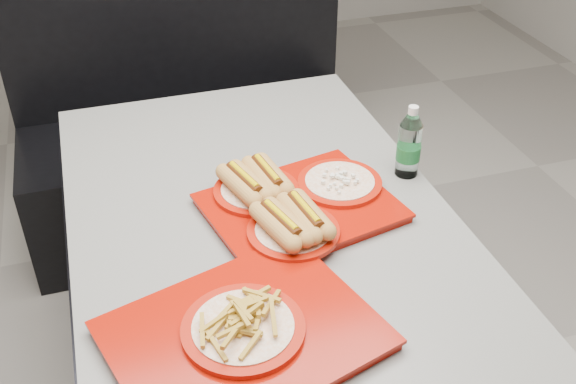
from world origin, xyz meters
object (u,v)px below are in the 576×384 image
object	(u,v)px
booth_bench	(191,129)
water_bottle	(409,145)
tray_near	(293,202)
diner_table	(265,271)
tray_far	(243,331)

from	to	relation	value
booth_bench	water_bottle	world-z (taller)	booth_bench
water_bottle	tray_near	bearing A→B (deg)	-166.73
booth_bench	tray_near	xyz separation A→B (m)	(0.07, -1.10, 0.38)
tray_near	water_bottle	bearing A→B (deg)	13.27
diner_table	tray_far	bearing A→B (deg)	-111.15
water_bottle	tray_far	bearing A→B (deg)	-141.45
booth_bench	tray_near	size ratio (longest dim) A/B	2.74
tray_near	water_bottle	size ratio (longest dim) A/B	2.50
diner_table	water_bottle	size ratio (longest dim) A/B	7.21
tray_far	diner_table	bearing A→B (deg)	68.85
tray_near	tray_far	size ratio (longest dim) A/B	0.86
tray_far	water_bottle	xyz separation A→B (m)	(0.55, 0.44, 0.06)
booth_bench	water_bottle	size ratio (longest dim) A/B	6.86
diner_table	booth_bench	xyz separation A→B (m)	(0.00, 1.09, -0.18)
diner_table	tray_near	distance (m)	0.21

